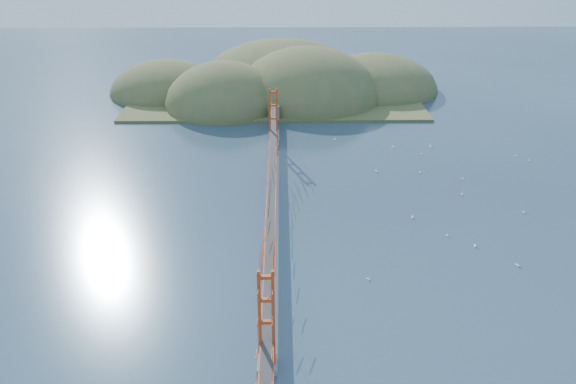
{
  "coord_description": "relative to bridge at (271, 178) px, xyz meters",
  "views": [
    {
      "loc": [
        1.53,
        -72.72,
        40.89
      ],
      "look_at": [
        2.43,
        0.0,
        4.86
      ],
      "focal_mm": 35.0,
      "sensor_mm": 36.0,
      "label": 1
    }
  ],
  "objects": [
    {
      "name": "sailboat_16",
      "position": [
        18.32,
        17.65,
        -6.85
      ],
      "size": [
        0.7,
        0.7,
        0.74
      ],
      "color": "white",
      "rests_on": "ground"
    },
    {
      "name": "sailboat_7",
      "position": [
        32.71,
        14.3,
        -6.87
      ],
      "size": [
        0.57,
        0.57,
        0.61
      ],
      "color": "white",
      "rests_on": "ground"
    },
    {
      "name": "sailboat_6",
      "position": [
        12.27,
        -15.1,
        -6.87
      ],
      "size": [
        0.52,
        0.52,
        0.57
      ],
      "color": "white",
      "rests_on": "ground"
    },
    {
      "name": "sailboat_3",
      "position": [
        23.31,
        28.97,
        -6.85
      ],
      "size": [
        0.61,
        0.5,
        0.71
      ],
      "color": "white",
      "rests_on": "ground"
    },
    {
      "name": "sailboat_17",
      "position": [
        45.74,
        24.32,
        -6.87
      ],
      "size": [
        0.51,
        0.5,
        0.57
      ],
      "color": "white",
      "rests_on": "ground"
    },
    {
      "name": "sailboat_11",
      "position": [
        38.53,
        2.09,
        -6.87
      ],
      "size": [
        0.55,
        0.55,
        0.59
      ],
      "color": "white",
      "rests_on": "ground"
    },
    {
      "name": "bridge",
      "position": [
        0.0,
        0.0,
        0.0
      ],
      "size": [
        2.2,
        94.4,
        12.0
      ],
      "color": "gray",
      "rests_on": "ground"
    },
    {
      "name": "sailboat_extra_0",
      "position": [
        21.14,
        0.62,
        -6.85
      ],
      "size": [
        0.64,
        0.65,
        0.73
      ],
      "color": "white",
      "rests_on": "ground"
    },
    {
      "name": "sailboat_12",
      "position": [
        12.31,
        33.46,
        -6.86
      ],
      "size": [
        0.56,
        0.46,
        0.65
      ],
      "color": "white",
      "rests_on": "ground"
    },
    {
      "name": "sailboat_9",
      "position": [
        47.25,
        22.0,
        -6.87
      ],
      "size": [
        0.59,
        0.59,
        0.62
      ],
      "color": "white",
      "rests_on": "ground"
    },
    {
      "name": "far_headlands",
      "position": [
        2.21,
        68.33,
        -7.01
      ],
      "size": [
        84.0,
        58.0,
        25.0
      ],
      "color": "brown",
      "rests_on": "ground"
    },
    {
      "name": "sailboat_0",
      "position": [
        24.98,
        -4.67,
        -6.87
      ],
      "size": [
        0.46,
        0.49,
        0.56
      ],
      "color": "white",
      "rests_on": "ground"
    },
    {
      "name": "ground",
      "position": [
        0.0,
        -0.18,
        -7.01
      ],
      "size": [
        320.0,
        320.0,
        0.0
      ],
      "primitive_type": "plane",
      "color": "#293E52",
      "rests_on": "ground"
    },
    {
      "name": "sailboat_4",
      "position": [
        30.88,
        8.3,
        -6.86
      ],
      "size": [
        0.51,
        0.56,
        0.63
      ],
      "color": "white",
      "rests_on": "ground"
    },
    {
      "name": "sailboat_8",
      "position": [
        28.14,
        25.39,
        -6.87
      ],
      "size": [
        0.57,
        0.57,
        0.62
      ],
      "color": "white",
      "rests_on": "ground"
    },
    {
      "name": "sailboat_1",
      "position": [
        26.03,
        17.04,
        -6.87
      ],
      "size": [
        0.57,
        0.57,
        0.62
      ],
      "color": "white",
      "rests_on": "ground"
    },
    {
      "name": "sailboat_14",
      "position": [
        28.05,
        -7.49,
        -6.86
      ],
      "size": [
        0.46,
        0.57,
        0.67
      ],
      "color": "white",
      "rests_on": "ground"
    },
    {
      "name": "sailboat_15",
      "position": [
        30.8,
        29.29,
        -6.85
      ],
      "size": [
        0.55,
        0.64,
        0.73
      ],
      "color": "white",
      "rests_on": "ground"
    },
    {
      "name": "sailboat_5",
      "position": [
        32.08,
        -12.3,
        -6.85
      ],
      "size": [
        0.67,
        0.67,
        0.72
      ],
      "color": "white",
      "rests_on": "ground"
    }
  ]
}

